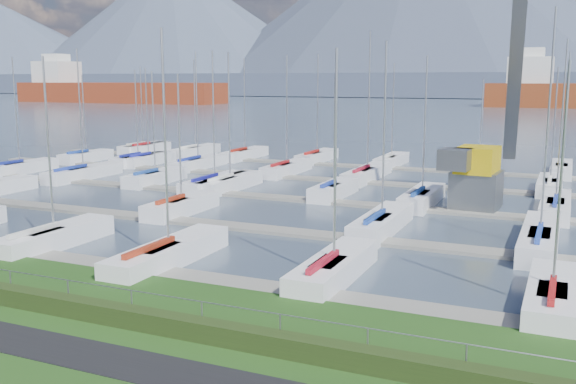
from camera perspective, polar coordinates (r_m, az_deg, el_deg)
The scene contains 10 objects.
path at distance 22.10m, azimuth -16.37°, elevation -13.95°, with size 160.00×2.00×0.04m, color black.
water at distance 278.74m, azimuth 21.21°, elevation 7.43°, with size 800.00×540.00×0.20m, color #404D5E.
hedge at distance 23.85m, azimuth -12.33°, elevation -11.07°, with size 80.00×0.70×0.70m, color #253513.
fence at distance 23.87m, azimuth -11.84°, elevation -8.87°, with size 0.04×0.04×80.00m, color gray.
foothill at distance 348.53m, azimuth 21.85°, elevation 8.82°, with size 900.00×80.00×12.00m, color #465067.
mountains at distance 424.62m, azimuth 23.64°, elevation 14.30°, with size 1190.00×360.00×115.00m.
docks at distance 47.11m, azimuth 6.88°, elevation -1.15°, with size 90.00×41.60×0.25m.
crane at distance 47.60m, azimuth 17.36°, elevation 5.32°, with size 5.14×13.30×22.35m.
cargo_ship_west at distance 267.38m, azimuth -15.55°, elevation 8.53°, with size 88.36×18.49×21.50m.
sailboat_fleet at distance 50.74m, azimuth 4.30°, elevation 6.07°, with size 74.26×50.02×13.61m.
Camera 1 is at (13.33, -18.27, 8.83)m, focal length 40.00 mm.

